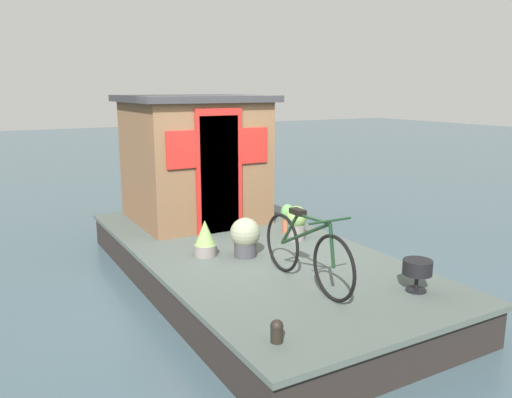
# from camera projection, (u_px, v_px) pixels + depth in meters

# --- Properties ---
(ground_plane) EXTENTS (60.00, 60.00, 0.00)m
(ground_plane) POSITION_uv_depth(u_px,v_px,m) (249.00, 282.00, 6.89)
(ground_plane) COLOR #384C54
(houseboat_deck) EXTENTS (5.79, 2.78, 0.49)m
(houseboat_deck) POSITION_uv_depth(u_px,v_px,m) (249.00, 265.00, 6.83)
(houseboat_deck) COLOR #424C47
(houseboat_deck) RESTS_ON ground_plane
(houseboat_cabin) EXTENTS (2.02, 2.09, 1.97)m
(houseboat_cabin) POSITION_uv_depth(u_px,v_px,m) (194.00, 158.00, 8.09)
(houseboat_cabin) COLOR brown
(houseboat_cabin) RESTS_ON houseboat_deck
(bicycle) EXTENTS (1.65, 0.50, 0.81)m
(bicycle) POSITION_uv_depth(u_px,v_px,m) (306.00, 251.00, 5.43)
(bicycle) COLOR black
(bicycle) RESTS_ON houseboat_deck
(potted_plant_sage) EXTENTS (0.38, 0.38, 0.50)m
(potted_plant_sage) POSITION_uv_depth(u_px,v_px,m) (245.00, 236.00, 6.38)
(potted_plant_sage) COLOR #38383D
(potted_plant_sage) RESTS_ON houseboat_deck
(potted_plant_thyme) EXTENTS (0.29, 0.29, 0.46)m
(potted_plant_thyme) POSITION_uv_depth(u_px,v_px,m) (205.00, 239.00, 6.42)
(potted_plant_thyme) COLOR slate
(potted_plant_thyme) RESTS_ON houseboat_deck
(potted_plant_fern) EXTENTS (0.20, 0.20, 0.42)m
(potted_plant_fern) POSITION_uv_depth(u_px,v_px,m) (287.00, 217.00, 7.46)
(potted_plant_fern) COLOR #935138
(potted_plant_fern) RESTS_ON houseboat_deck
(potted_plant_lavender) EXTENTS (0.29, 0.29, 0.48)m
(potted_plant_lavender) POSITION_uv_depth(u_px,v_px,m) (296.00, 222.00, 7.09)
(potted_plant_lavender) COLOR slate
(potted_plant_lavender) RESTS_ON houseboat_deck
(charcoal_grill) EXTENTS (0.30, 0.30, 0.34)m
(charcoal_grill) POSITION_uv_depth(u_px,v_px,m) (417.00, 269.00, 5.28)
(charcoal_grill) COLOR black
(charcoal_grill) RESTS_ON houseboat_deck
(mooring_bollard) EXTENTS (0.11, 0.11, 0.20)m
(mooring_bollard) POSITION_uv_depth(u_px,v_px,m) (277.00, 330.00, 4.23)
(mooring_bollard) COLOR black
(mooring_bollard) RESTS_ON houseboat_deck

